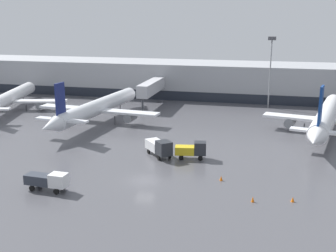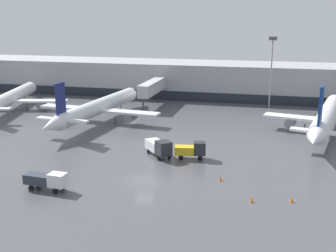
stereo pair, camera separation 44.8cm
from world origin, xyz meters
name	(u,v)px [view 1 (the left image)]	position (x,y,z in m)	size (l,w,h in m)	color
ground_plane	(145,181)	(0.00, 0.00, 0.00)	(320.00, 320.00, 0.00)	#4C4C51
terminal_building	(211,80)	(-0.06, 61.91, 4.50)	(160.00, 31.90, 9.00)	#9EA0A5
parked_jet_0	(326,117)	(25.60, 29.48, 3.17)	(22.63, 37.03, 10.70)	white
parked_jet_1	(98,107)	(-18.38, 28.08, 3.06)	(26.17, 37.82, 9.94)	silver
parked_jet_2	(8,99)	(-42.74, 33.75, 2.63)	(26.42, 36.42, 9.35)	white
service_truck_1	(192,150)	(4.43, 10.13, 1.44)	(4.85, 2.39, 2.65)	gold
service_truck_2	(159,147)	(-0.66, 10.05, 1.54)	(5.29, 5.64, 2.81)	silver
service_truck_3	(47,180)	(-10.75, -5.89, 1.36)	(5.57, 2.03, 2.33)	#2D333D
traffic_cone_0	(293,199)	(18.63, -2.22, 0.31)	(0.41, 0.41, 0.62)	orange
traffic_cone_1	(221,178)	(9.76, 2.34, 0.35)	(0.40, 0.40, 0.71)	orange
traffic_cone_3	(253,199)	(14.11, -3.38, 0.36)	(0.36, 0.36, 0.71)	orange
traffic_cone_4	(85,109)	(-25.70, 37.72, 0.32)	(0.49, 0.49, 0.65)	orange
apron_light_mast_1	(271,51)	(15.20, 50.58, 13.19)	(1.80, 1.80, 16.50)	gray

